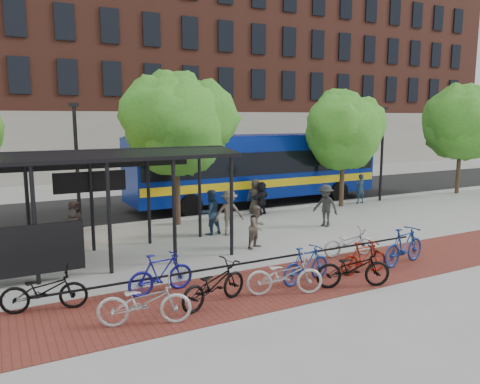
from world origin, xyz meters
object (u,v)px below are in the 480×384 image
lamp_post_right (382,151)px  bike_3 (161,273)px  tree_d (462,119)px  bike_0 (44,290)px  bike_10 (349,242)px  bus_shelter (59,170)px  bike_2 (144,302)px  lamp_post_left (77,165)px  pedestrian_7 (360,189)px  pedestrian_9 (326,206)px  tree_b (178,120)px  bus (257,165)px  bike_9 (364,258)px  pedestrian_0 (75,222)px  pedestrian_5 (261,198)px  pedestrian_6 (255,196)px  bike_11 (404,246)px  pedestrian_8 (257,227)px  bike_7 (306,264)px  pedestrian_3 (229,213)px  pedestrian_2 (211,212)px  tree_c (344,128)px  bike_4 (214,284)px  pedestrian_1 (73,233)px  bike_8 (353,268)px

lamp_post_right → bike_3: bearing=-153.2°
tree_d → bike_3: tree_d is taller
bike_0 → bike_10: (9.39, 0.10, -0.05)m
bus_shelter → bike_2: 5.90m
bus_shelter → lamp_post_left: bearing=74.5°
pedestrian_7 → pedestrian_9: bearing=37.3°
tree_b → pedestrian_7: tree_b is taller
tree_d → bike_2: size_ratio=3.16×
bus → bike_9: size_ratio=8.25×
pedestrian_0 → pedestrian_5: (8.62, 1.07, 0.02)m
pedestrian_6 → pedestrian_5: bearing=129.7°
pedestrian_9 → bike_3: bearing=-84.9°
bike_11 → pedestrian_8: pedestrian_8 is taller
bike_7 → bus_shelter: bearing=40.5°
bike_2 → bike_7: size_ratio=1.18×
bus_shelter → bike_10: bearing=-21.4°
bike_3 → bike_7: bearing=-112.0°
pedestrian_5 → bike_9: bearing=50.3°
tree_b → pedestrian_5: bearing=0.8°
bike_3 → bike_11: bike_11 is taller
tree_d → bike_2: bearing=-157.7°
bus_shelter → pedestrian_3: size_ratio=5.93×
bus → lamp_post_right: bearing=-19.1°
bike_7 → bike_9: 1.95m
pedestrian_5 → bike_0: bearing=6.5°
tree_d → pedestrian_8: size_ratio=4.28×
pedestrian_2 → tree_c: bearing=-175.7°
bike_0 → lamp_post_left: bearing=-2.9°
tree_d → bike_11: 16.75m
bus_shelter → bike_2: bus_shelter is taller
pedestrian_8 → bike_11: bearing=-73.9°
bike_2 → pedestrian_9: bearing=-40.0°
pedestrian_9 → tree_b: bearing=-142.7°
bike_3 → pedestrian_0: bearing=4.6°
bike_10 → pedestrian_5: bearing=4.9°
bike_11 → pedestrian_3: pedestrian_3 is taller
tree_b → bike_3: 9.04m
bike_4 → bike_10: 5.91m
tree_d → pedestrian_7: 8.52m
tree_d → pedestrian_1: bearing=-172.4°
pedestrian_7 → lamp_post_left: bearing=2.3°
bike_8 → pedestrian_5: pedestrian_5 is taller
pedestrian_3 → pedestrian_5: (3.11, 2.81, -0.11)m
lamp_post_right → bike_8: 14.42m
bike_7 → bike_8: 1.27m
bus → pedestrian_5: bearing=-115.0°
tree_c → pedestrian_2: size_ratio=3.33×
tree_b → pedestrian_3: 4.62m
bike_4 → pedestrian_7: bearing=-73.7°
bike_4 → bike_7: size_ratio=1.16×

